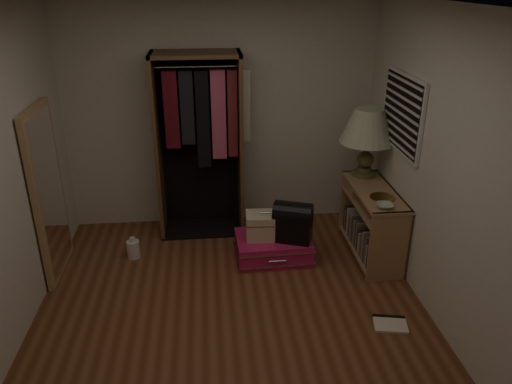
% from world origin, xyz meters
% --- Properties ---
extents(ground, '(4.00, 4.00, 0.00)m').
position_xyz_m(ground, '(0.00, 0.00, 0.00)').
color(ground, brown).
rests_on(ground, ground).
extents(room_walls, '(3.52, 4.02, 2.60)m').
position_xyz_m(room_walls, '(0.08, 0.04, 1.50)').
color(room_walls, beige).
rests_on(room_walls, ground).
extents(console_bookshelf, '(0.42, 1.12, 0.75)m').
position_xyz_m(console_bookshelf, '(1.53, 1.04, 0.39)').
color(console_bookshelf, '#9E744C').
rests_on(console_bookshelf, ground).
extents(open_wardrobe, '(1.04, 0.50, 2.05)m').
position_xyz_m(open_wardrobe, '(-0.22, 1.77, 1.21)').
color(open_wardrobe, brown).
rests_on(open_wardrobe, ground).
extents(floor_mirror, '(0.06, 0.80, 1.70)m').
position_xyz_m(floor_mirror, '(-1.70, 1.00, 0.85)').
color(floor_mirror, tan).
rests_on(floor_mirror, ground).
extents(pink_suitcase, '(0.81, 0.60, 0.24)m').
position_xyz_m(pink_suitcase, '(0.49, 1.02, 0.12)').
color(pink_suitcase, '#BE1754').
rests_on(pink_suitcase, ground).
extents(train_case, '(0.41, 0.30, 0.29)m').
position_xyz_m(train_case, '(0.40, 1.03, 0.38)').
color(train_case, '#C3B795').
rests_on(train_case, pink_suitcase).
extents(black_bag, '(0.45, 0.37, 0.42)m').
position_xyz_m(black_bag, '(0.68, 0.95, 0.46)').
color(black_bag, black).
rests_on(black_bag, pink_suitcase).
extents(table_lamp, '(0.66, 0.66, 0.75)m').
position_xyz_m(table_lamp, '(1.54, 1.40, 1.30)').
color(table_lamp, '#4A5127').
rests_on(table_lamp, console_bookshelf).
extents(brass_tray, '(0.25, 0.25, 0.01)m').
position_xyz_m(brass_tray, '(1.54, 0.79, 0.76)').
color(brass_tray, '#B48945').
rests_on(brass_tray, console_bookshelf).
extents(ceramic_bowl, '(0.18, 0.18, 0.04)m').
position_xyz_m(ceramic_bowl, '(1.49, 0.57, 0.77)').
color(ceramic_bowl, '#A3C1A1').
rests_on(ceramic_bowl, console_bookshelf).
extents(white_jug, '(0.15, 0.15, 0.24)m').
position_xyz_m(white_jug, '(-0.99, 1.17, 0.10)').
color(white_jug, silver).
rests_on(white_jug, ground).
extents(floor_book, '(0.32, 0.28, 0.03)m').
position_xyz_m(floor_book, '(1.35, -0.20, 0.01)').
color(floor_book, silver).
rests_on(floor_book, ground).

